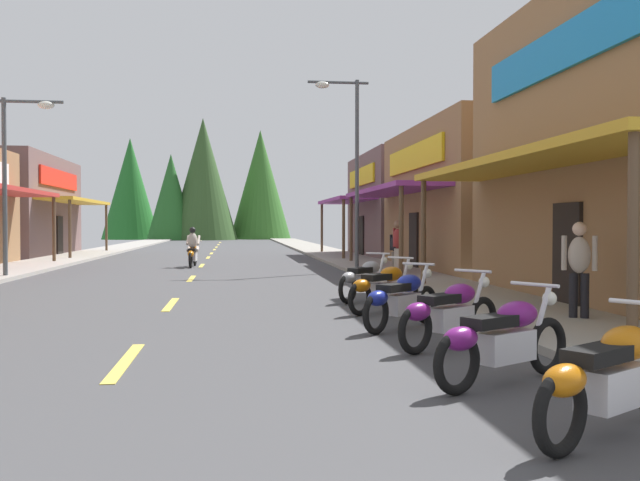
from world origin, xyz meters
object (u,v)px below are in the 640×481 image
(pedestrian_by_shop, at_px, (395,249))
(motorcycle_parked_right_2, at_px, (450,312))
(streetlamp_right, at_px, (348,148))
(rider_cruising_lead, at_px, (193,250))
(motorcycle_parked_right_4, at_px, (384,287))
(motorcycle_parked_right_3, at_px, (401,299))
(pedestrian_browsing, at_px, (579,265))
(streetlamp_left, at_px, (17,159))
(motorcycle_parked_right_0, at_px, (612,376))
(motorcycle_parked_right_5, at_px, (366,278))
(pedestrian_waiting, at_px, (398,244))
(motorcycle_parked_right_1, at_px, (503,338))

(pedestrian_by_shop, bearing_deg, motorcycle_parked_right_2, 59.71)
(streetlamp_right, height_order, rider_cruising_lead, streetlamp_right)
(motorcycle_parked_right_4, xyz_separation_m, rider_cruising_lead, (-4.44, 14.59, 0.17))
(motorcycle_parked_right_2, distance_m, pedestrian_by_shop, 13.30)
(motorcycle_parked_right_3, xyz_separation_m, pedestrian_by_shop, (2.57, 11.36, 0.39))
(pedestrian_by_shop, bearing_deg, pedestrian_browsing, 72.18)
(streetlamp_left, distance_m, motorcycle_parked_right_0, 19.77)
(motorcycle_parked_right_5, relative_size, pedestrian_waiting, 0.92)
(streetlamp_right, relative_size, motorcycle_parked_right_0, 3.63)
(motorcycle_parked_right_1, height_order, rider_cruising_lead, rider_cruising_lead)
(motorcycle_parked_right_2, distance_m, pedestrian_browsing, 3.37)
(motorcycle_parked_right_2, xyz_separation_m, pedestrian_by_shop, (2.32, 13.09, 0.39))
(rider_cruising_lead, bearing_deg, streetlamp_right, -117.97)
(motorcycle_parked_right_3, height_order, motorcycle_parked_right_5, same)
(motorcycle_parked_right_5, bearing_deg, motorcycle_parked_right_1, -138.29)
(motorcycle_parked_right_4, xyz_separation_m, pedestrian_browsing, (2.86, -2.03, 0.51))
(motorcycle_parked_right_2, distance_m, motorcycle_parked_right_5, 5.84)
(motorcycle_parked_right_0, distance_m, motorcycle_parked_right_5, 9.84)
(pedestrian_browsing, bearing_deg, motorcycle_parked_right_3, -56.19)
(streetlamp_right, xyz_separation_m, motorcycle_parked_right_1, (-1.21, -17.24, -3.86))
(motorcycle_parked_right_1, distance_m, motorcycle_parked_right_4, 6.01)
(pedestrian_waiting, bearing_deg, motorcycle_parked_right_0, -109.47)
(motorcycle_parked_right_2, xyz_separation_m, motorcycle_parked_right_5, (-0.04, 5.84, 0.00))
(motorcycle_parked_right_1, xyz_separation_m, motorcycle_parked_right_2, (0.11, 2.16, 0.00))
(streetlamp_left, relative_size, streetlamp_right, 0.82)
(motorcycle_parked_right_1, bearing_deg, pedestrian_browsing, 23.19)
(motorcycle_parked_right_5, height_order, pedestrian_by_shop, pedestrian_by_shop)
(motorcycle_parked_right_3, relative_size, pedestrian_by_shop, 1.04)
(motorcycle_parked_right_4, height_order, pedestrian_by_shop, pedestrian_by_shop)
(motorcycle_parked_right_1, bearing_deg, rider_cruising_lead, 71.39)
(pedestrian_waiting, bearing_deg, motorcycle_parked_right_3, -114.87)
(streetlamp_left, xyz_separation_m, motorcycle_parked_right_3, (9.22, -11.33, -3.17))
(motorcycle_parked_right_3, height_order, pedestrian_waiting, pedestrian_waiting)
(streetlamp_left, bearing_deg, motorcycle_parked_right_0, -60.87)
(streetlamp_right, distance_m, motorcycle_parked_right_4, 11.94)
(motorcycle_parked_right_5, xyz_separation_m, pedestrian_by_shop, (2.36, 7.25, 0.39))
(motorcycle_parked_right_0, relative_size, motorcycle_parked_right_2, 1.03)
(streetlamp_left, height_order, motorcycle_parked_right_1, streetlamp_left)
(streetlamp_left, xyz_separation_m, pedestrian_browsing, (12.26, -11.24, -2.66))
(motorcycle_parked_right_5, relative_size, pedestrian_browsing, 0.96)
(streetlamp_left, relative_size, motorcycle_parked_right_3, 3.44)
(rider_cruising_lead, relative_size, pedestrian_waiting, 1.19)
(motorcycle_parked_right_0, xyz_separation_m, pedestrian_waiting, (2.23, 16.52, 0.56))
(motorcycle_parked_right_1, height_order, pedestrian_browsing, pedestrian_browsing)
(motorcycle_parked_right_4, distance_m, motorcycle_parked_right_5, 2.00)
(pedestrian_browsing, bearing_deg, streetlamp_left, -100.37)
(motorcycle_parked_right_1, distance_m, motorcycle_parked_right_2, 2.16)
(motorcycle_parked_right_0, bearing_deg, pedestrian_browsing, 32.15)
(motorcycle_parked_right_2, distance_m, motorcycle_parked_right_3, 1.75)
(motorcycle_parked_right_1, relative_size, rider_cruising_lead, 0.88)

